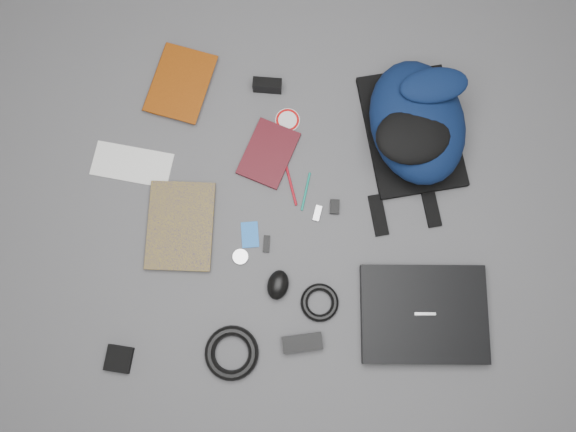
# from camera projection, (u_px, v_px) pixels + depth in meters

# --- Properties ---
(ground) EXTENTS (4.00, 4.00, 0.00)m
(ground) POSITION_uv_depth(u_px,v_px,m) (288.00, 217.00, 1.75)
(ground) COLOR #4F4F51
(ground) RESTS_ON ground
(backpack) EXTENTS (0.42, 0.51, 0.19)m
(backpack) POSITION_uv_depth(u_px,v_px,m) (417.00, 122.00, 1.71)
(backpack) COLOR black
(backpack) RESTS_ON ground
(laptop) EXTENTS (0.40, 0.33, 0.04)m
(laptop) POSITION_uv_depth(u_px,v_px,m) (424.00, 314.00, 1.67)
(laptop) COLOR black
(laptop) RESTS_ON ground
(textbook_red) EXTENTS (0.22, 0.27, 0.03)m
(textbook_red) POSITION_uv_depth(u_px,v_px,m) (154.00, 76.00, 1.83)
(textbook_red) COLOR #752F06
(textbook_red) RESTS_ON ground
(comic_book) EXTENTS (0.22, 0.29, 0.02)m
(comic_book) POSITION_uv_depth(u_px,v_px,m) (148.00, 225.00, 1.73)
(comic_book) COLOR #BF9F0D
(comic_book) RESTS_ON ground
(envelope) EXTENTS (0.26, 0.13, 0.00)m
(envelope) POSITION_uv_depth(u_px,v_px,m) (132.00, 164.00, 1.78)
(envelope) COLOR white
(envelope) RESTS_ON ground
(dvd_case) EXTENTS (0.19, 0.23, 0.02)m
(dvd_case) POSITION_uv_depth(u_px,v_px,m) (269.00, 153.00, 1.78)
(dvd_case) COLOR #3D0B11
(dvd_case) RESTS_ON ground
(compact_camera) EXTENTS (0.09, 0.04, 0.05)m
(compact_camera) POSITION_uv_depth(u_px,v_px,m) (267.00, 85.00, 1.81)
(compact_camera) COLOR black
(compact_camera) RESTS_ON ground
(sticker_disc) EXTENTS (0.09, 0.09, 0.00)m
(sticker_disc) POSITION_uv_depth(u_px,v_px,m) (288.00, 120.00, 1.81)
(sticker_disc) COLOR white
(sticker_disc) RESTS_ON ground
(pen_teal) EXTENTS (0.02, 0.12, 0.01)m
(pen_teal) POSITION_uv_depth(u_px,v_px,m) (306.00, 191.00, 1.76)
(pen_teal) COLOR #0E816B
(pen_teal) RESTS_ON ground
(pen_red) EXTENTS (0.06, 0.14, 0.01)m
(pen_red) POSITION_uv_depth(u_px,v_px,m) (291.00, 183.00, 1.76)
(pen_red) COLOR #A50C19
(pen_red) RESTS_ON ground
(id_badge) EXTENTS (0.07, 0.09, 0.00)m
(id_badge) POSITION_uv_depth(u_px,v_px,m) (250.00, 235.00, 1.73)
(id_badge) COLOR blue
(id_badge) RESTS_ON ground
(usb_black) EXTENTS (0.02, 0.05, 0.01)m
(usb_black) POSITION_uv_depth(u_px,v_px,m) (266.00, 244.00, 1.73)
(usb_black) COLOR black
(usb_black) RESTS_ON ground
(usb_silver) EXTENTS (0.03, 0.05, 0.01)m
(usb_silver) POSITION_uv_depth(u_px,v_px,m) (317.00, 213.00, 1.74)
(usb_silver) COLOR #ABAAAD
(usb_silver) RESTS_ON ground
(key_fob) EXTENTS (0.03, 0.05, 0.01)m
(key_fob) POSITION_uv_depth(u_px,v_px,m) (335.00, 207.00, 1.75)
(key_fob) COLOR black
(key_fob) RESTS_ON ground
(mouse) EXTENTS (0.07, 0.10, 0.05)m
(mouse) POSITION_uv_depth(u_px,v_px,m) (278.00, 285.00, 1.68)
(mouse) COLOR black
(mouse) RESTS_ON ground
(headphone_left) EXTENTS (0.07, 0.07, 0.01)m
(headphone_left) POSITION_uv_depth(u_px,v_px,m) (179.00, 228.00, 1.73)
(headphone_left) COLOR #BDBEC0
(headphone_left) RESTS_ON ground
(headphone_right) EXTENTS (0.06, 0.06, 0.01)m
(headphone_right) POSITION_uv_depth(u_px,v_px,m) (240.00, 257.00, 1.72)
(headphone_right) COLOR silver
(headphone_right) RESTS_ON ground
(cable_coil) EXTENTS (0.14, 0.14, 0.02)m
(cable_coil) POSITION_uv_depth(u_px,v_px,m) (320.00, 303.00, 1.68)
(cable_coil) COLOR black
(cable_coil) RESTS_ON ground
(power_brick) EXTENTS (0.13, 0.08, 0.03)m
(power_brick) POSITION_uv_depth(u_px,v_px,m) (302.00, 343.00, 1.66)
(power_brick) COLOR black
(power_brick) RESTS_ON ground
(power_cord_coil) EXTENTS (0.20, 0.20, 0.03)m
(power_cord_coil) POSITION_uv_depth(u_px,v_px,m) (232.00, 353.00, 1.65)
(power_cord_coil) COLOR black
(power_cord_coil) RESTS_ON ground
(pouch) EXTENTS (0.08, 0.08, 0.02)m
(pouch) POSITION_uv_depth(u_px,v_px,m) (119.00, 359.00, 1.65)
(pouch) COLOR black
(pouch) RESTS_ON ground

